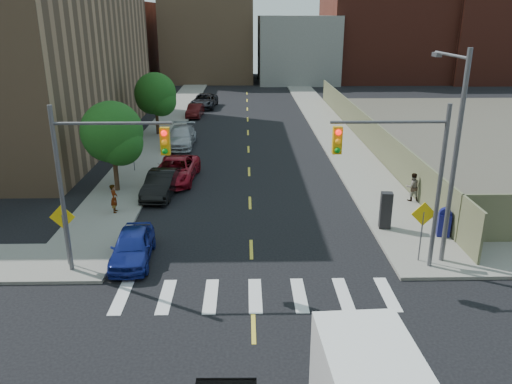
{
  "coord_description": "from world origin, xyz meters",
  "views": [
    {
      "loc": [
        -0.23,
        -12.64,
        10.16
      ],
      "look_at": [
        0.26,
        10.23,
        2.0
      ],
      "focal_mm": 35.0,
      "sensor_mm": 36.0,
      "label": 1
    }
  ],
  "objects_px": {
    "parked_car_black": "(162,184)",
    "parked_car_maroon": "(195,111)",
    "parked_car_white": "(183,134)",
    "pedestrian_west": "(114,198)",
    "mailbox": "(444,222)",
    "parked_car_silver": "(181,137)",
    "payphone": "(386,210)",
    "parked_car_blue": "(132,246)",
    "parked_car_grey": "(204,101)",
    "parked_car_red": "(176,170)",
    "pedestrian_east": "(412,187)"
  },
  "relations": [
    {
      "from": "parked_car_red",
      "to": "parked_car_white",
      "type": "height_order",
      "value": "parked_car_red"
    },
    {
      "from": "parked_car_black",
      "to": "parked_car_silver",
      "type": "height_order",
      "value": "parked_car_silver"
    },
    {
      "from": "parked_car_maroon",
      "to": "pedestrian_west",
      "type": "xyz_separation_m",
      "value": [
        -1.75,
        -27.11,
        0.26
      ]
    },
    {
      "from": "parked_car_blue",
      "to": "parked_car_red",
      "type": "bearing_deg",
      "value": 84.69
    },
    {
      "from": "parked_car_blue",
      "to": "payphone",
      "type": "xyz_separation_m",
      "value": [
        11.81,
        3.0,
        0.38
      ]
    },
    {
      "from": "parked_car_red",
      "to": "mailbox",
      "type": "height_order",
      "value": "mailbox"
    },
    {
      "from": "parked_car_grey",
      "to": "pedestrian_east",
      "type": "distance_m",
      "value": 34.31
    },
    {
      "from": "parked_car_black",
      "to": "pedestrian_east",
      "type": "height_order",
      "value": "pedestrian_east"
    },
    {
      "from": "pedestrian_west",
      "to": "parked_car_red",
      "type": "bearing_deg",
      "value": -30.33
    },
    {
      "from": "parked_car_black",
      "to": "parked_car_silver",
      "type": "xyz_separation_m",
      "value": [
        -0.29,
        11.78,
        0.05
      ]
    },
    {
      "from": "parked_car_blue",
      "to": "mailbox",
      "type": "xyz_separation_m",
      "value": [
        14.36,
        2.0,
        0.14
      ]
    },
    {
      "from": "parked_car_grey",
      "to": "parked_car_maroon",
      "type": "bearing_deg",
      "value": -90.9
    },
    {
      "from": "parked_car_blue",
      "to": "parked_car_grey",
      "type": "relative_size",
      "value": 0.73
    },
    {
      "from": "parked_car_maroon",
      "to": "pedestrian_east",
      "type": "height_order",
      "value": "pedestrian_east"
    },
    {
      "from": "parked_car_black",
      "to": "parked_car_white",
      "type": "distance_m",
      "value": 13.66
    },
    {
      "from": "parked_car_maroon",
      "to": "pedestrian_east",
      "type": "relative_size",
      "value": 2.49
    },
    {
      "from": "parked_car_grey",
      "to": "pedestrian_west",
      "type": "bearing_deg",
      "value": -89.2
    },
    {
      "from": "parked_car_white",
      "to": "pedestrian_west",
      "type": "bearing_deg",
      "value": -95.44
    },
    {
      "from": "parked_car_grey",
      "to": "parked_car_blue",
      "type": "bearing_deg",
      "value": -85.49
    },
    {
      "from": "parked_car_white",
      "to": "parked_car_grey",
      "type": "bearing_deg",
      "value": 88.59
    },
    {
      "from": "parked_car_silver",
      "to": "parked_car_grey",
      "type": "distance_m",
      "value": 17.95
    },
    {
      "from": "parked_car_black",
      "to": "pedestrian_east",
      "type": "distance_m",
      "value": 14.49
    },
    {
      "from": "parked_car_maroon",
      "to": "payphone",
      "type": "height_order",
      "value": "payphone"
    },
    {
      "from": "parked_car_red",
      "to": "payphone",
      "type": "relative_size",
      "value": 2.94
    },
    {
      "from": "parked_car_blue",
      "to": "parked_car_red",
      "type": "height_order",
      "value": "parked_car_red"
    },
    {
      "from": "parked_car_grey",
      "to": "pedestrian_west",
      "type": "height_order",
      "value": "pedestrian_west"
    },
    {
      "from": "parked_car_blue",
      "to": "parked_car_black",
      "type": "relative_size",
      "value": 0.92
    },
    {
      "from": "parked_car_blue",
      "to": "parked_car_grey",
      "type": "bearing_deg",
      "value": 86.55
    },
    {
      "from": "parked_car_white",
      "to": "parked_car_black",
      "type": "bearing_deg",
      "value": -88.2
    },
    {
      "from": "parked_car_white",
      "to": "parked_car_grey",
      "type": "xyz_separation_m",
      "value": [
        0.56,
        16.06,
        0.16
      ]
    },
    {
      "from": "parked_car_silver",
      "to": "parked_car_white",
      "type": "xyz_separation_m",
      "value": [
        0.0,
        1.88,
        -0.17
      ]
    },
    {
      "from": "parked_car_grey",
      "to": "pedestrian_east",
      "type": "bearing_deg",
      "value": -60.81
    },
    {
      "from": "mailbox",
      "to": "payphone",
      "type": "bearing_deg",
      "value": 171.25
    },
    {
      "from": "parked_car_silver",
      "to": "pedestrian_west",
      "type": "xyz_separation_m",
      "value": [
        -1.75,
        -14.73,
        0.14
      ]
    },
    {
      "from": "parked_car_black",
      "to": "parked_car_maroon",
      "type": "bearing_deg",
      "value": 95.68
    },
    {
      "from": "parked_car_red",
      "to": "parked_car_white",
      "type": "relative_size",
      "value": 1.49
    },
    {
      "from": "parked_car_black",
      "to": "mailbox",
      "type": "relative_size",
      "value": 3.14
    },
    {
      "from": "parked_car_red",
      "to": "parked_car_grey",
      "type": "relative_size",
      "value": 0.97
    },
    {
      "from": "parked_car_black",
      "to": "payphone",
      "type": "bearing_deg",
      "value": -19.22
    },
    {
      "from": "parked_car_silver",
      "to": "payphone",
      "type": "xyz_separation_m",
      "value": [
        12.15,
        -17.12,
        0.29
      ]
    },
    {
      "from": "parked_car_maroon",
      "to": "mailbox",
      "type": "height_order",
      "value": "mailbox"
    },
    {
      "from": "parked_car_silver",
      "to": "mailbox",
      "type": "relative_size",
      "value": 3.82
    },
    {
      "from": "mailbox",
      "to": "pedestrian_east",
      "type": "bearing_deg",
      "value": 102.67
    },
    {
      "from": "parked_car_silver",
      "to": "parked_car_maroon",
      "type": "relative_size",
      "value": 1.35
    },
    {
      "from": "parked_car_silver",
      "to": "payphone",
      "type": "bearing_deg",
      "value": -53.6
    },
    {
      "from": "parked_car_black",
      "to": "parked_car_white",
      "type": "bearing_deg",
      "value": 96.21
    },
    {
      "from": "parked_car_white",
      "to": "payphone",
      "type": "relative_size",
      "value": 1.97
    },
    {
      "from": "parked_car_maroon",
      "to": "parked_car_silver",
      "type": "bearing_deg",
      "value": -85.97
    },
    {
      "from": "mailbox",
      "to": "parked_car_blue",
      "type": "bearing_deg",
      "value": -159.42
    },
    {
      "from": "mailbox",
      "to": "parked_car_silver",
      "type": "bearing_deg",
      "value": 141.73
    }
  ]
}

